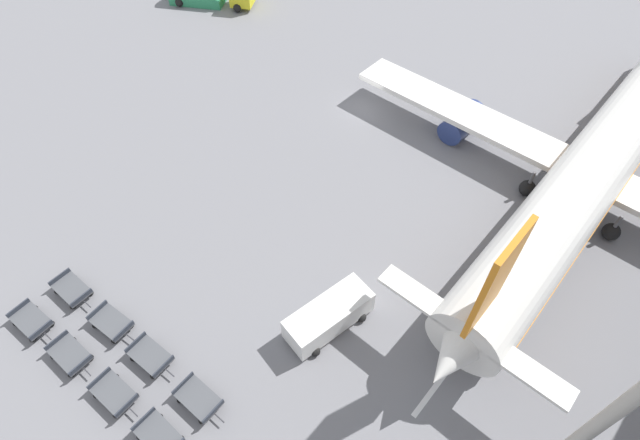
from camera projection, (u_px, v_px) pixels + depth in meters
name	position (u px, v px, depth m)	size (l,w,h in m)	color
ground_plane	(367.00, 106.00, 43.17)	(500.00, 500.00, 0.00)	gray
airplane	(601.00, 159.00, 34.50)	(38.75, 43.14, 11.49)	white
service_van	(329.00, 316.00, 28.99)	(3.04, 5.64, 1.98)	white
baggage_dolly_row_near_col_a	(32.00, 321.00, 29.46)	(3.21, 1.78, 0.92)	#515459
baggage_dolly_row_near_col_b	(70.00, 355.00, 28.12)	(3.20, 1.73, 0.92)	#515459
baggage_dolly_row_near_col_c	(114.00, 394.00, 26.71)	(3.20, 1.75, 0.92)	#515459
baggage_dolly_row_near_col_d	(159.00, 436.00, 25.32)	(3.18, 1.69, 0.92)	#515459
baggage_dolly_row_mid_a_col_a	(72.00, 290.00, 30.84)	(3.19, 1.72, 0.92)	#515459
baggage_dolly_row_mid_a_col_b	(112.00, 323.00, 29.39)	(3.22, 1.83, 0.92)	#515459
baggage_dolly_row_mid_a_col_c	(151.00, 356.00, 28.06)	(3.21, 1.78, 0.92)	#515459
baggage_dolly_row_mid_a_col_d	(199.00, 399.00, 26.52)	(3.19, 1.73, 0.92)	#515459
apron_light_mast	(628.00, 402.00, 14.42)	(2.00, 0.70, 20.85)	#ADA89E
stand_guidance_stripe	(526.00, 265.00, 32.59)	(0.92, 25.90, 0.01)	white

